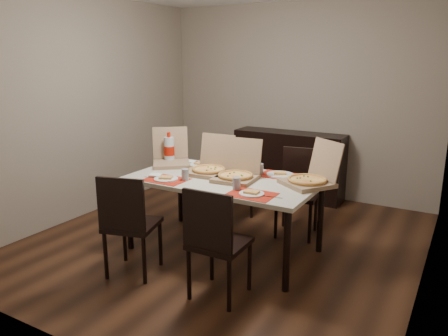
% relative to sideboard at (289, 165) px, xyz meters
% --- Properties ---
extents(ground, '(3.80, 4.00, 0.02)m').
position_rel_sideboard_xyz_m(ground, '(0.00, -1.78, -0.46)').
color(ground, '#412414').
rests_on(ground, ground).
extents(room_walls, '(3.84, 4.02, 2.62)m').
position_rel_sideboard_xyz_m(room_walls, '(0.00, -1.35, 1.28)').
color(room_walls, gray).
rests_on(room_walls, ground).
extents(sideboard, '(1.50, 0.40, 0.90)m').
position_rel_sideboard_xyz_m(sideboard, '(0.00, 0.00, 0.00)').
color(sideboard, black).
rests_on(sideboard, ground).
extents(dining_table, '(1.80, 1.00, 0.75)m').
position_rel_sideboard_xyz_m(dining_table, '(0.10, -1.97, 0.23)').
color(dining_table, beige).
rests_on(dining_table, ground).
extents(chair_near_left, '(0.52, 0.52, 0.93)m').
position_rel_sideboard_xyz_m(chair_near_left, '(-0.35, -2.84, 0.06)').
color(chair_near_left, black).
rests_on(chair_near_left, ground).
extents(chair_near_right, '(0.43, 0.43, 0.93)m').
position_rel_sideboard_xyz_m(chair_near_right, '(0.50, -2.80, 0.06)').
color(chair_near_right, black).
rests_on(chair_near_right, ground).
extents(chair_far_left, '(0.50, 0.50, 0.93)m').
position_rel_sideboard_xyz_m(chair_far_left, '(-0.26, -1.09, 0.06)').
color(chair_far_left, black).
rests_on(chair_far_left, ground).
extents(chair_far_right, '(0.48, 0.48, 0.93)m').
position_rel_sideboard_xyz_m(chair_far_right, '(0.58, -1.16, 0.06)').
color(chair_far_right, black).
rests_on(chair_far_right, ground).
extents(setting_near_left, '(0.44, 0.30, 0.11)m').
position_rel_sideboard_xyz_m(setting_near_left, '(-0.32, -2.27, 0.32)').
color(setting_near_left, '#B71B0C').
rests_on(setting_near_left, dining_table).
extents(setting_near_right, '(0.49, 0.30, 0.11)m').
position_rel_sideboard_xyz_m(setting_near_right, '(0.51, -2.29, 0.32)').
color(setting_near_right, '#B71B0C').
rests_on(setting_near_right, dining_table).
extents(setting_far_left, '(0.45, 0.30, 0.11)m').
position_rel_sideboard_xyz_m(setting_far_left, '(-0.33, -1.66, 0.32)').
color(setting_far_left, '#B71B0C').
rests_on(setting_far_left, dining_table).
extents(setting_far_right, '(0.48, 0.30, 0.11)m').
position_rel_sideboard_xyz_m(setting_far_right, '(0.49, -1.63, 0.32)').
color(setting_far_right, '#B71B0C').
rests_on(setting_far_right, dining_table).
extents(napkin_loose, '(0.13, 0.14, 0.02)m').
position_rel_sideboard_xyz_m(napkin_loose, '(0.25, -2.01, 0.31)').
color(napkin_loose, white).
rests_on(napkin_loose, dining_table).
extents(pizza_box_center, '(0.41, 0.44, 0.38)m').
position_rel_sideboard_xyz_m(pizza_box_center, '(0.24, -1.96, 0.36)').
color(pizza_box_center, '#8E7051').
rests_on(pizza_box_center, dining_table).
extents(pizza_box_right, '(0.58, 0.59, 0.40)m').
position_rel_sideboard_xyz_m(pizza_box_right, '(0.90, -1.78, 0.36)').
color(pizza_box_right, '#8E7051').
rests_on(pizza_box_right, dining_table).
extents(pizza_box_left, '(0.56, 0.57, 0.39)m').
position_rel_sideboard_xyz_m(pizza_box_left, '(-0.67, -1.78, 0.36)').
color(pizza_box_left, '#8E7051').
rests_on(pizza_box_left, dining_table).
extents(pizza_box_extra, '(0.40, 0.43, 0.38)m').
position_rel_sideboard_xyz_m(pizza_box_extra, '(-0.10, -1.89, 0.36)').
color(pizza_box_extra, '#8E7051').
rests_on(pizza_box_extra, dining_table).
extents(faina_plate, '(0.23, 0.23, 0.03)m').
position_rel_sideboard_xyz_m(faina_plate, '(-0.24, -1.89, 0.31)').
color(faina_plate, black).
rests_on(faina_plate, dining_table).
extents(dip_bowl, '(0.12, 0.12, 0.03)m').
position_rel_sideboard_xyz_m(dip_bowl, '(0.15, -1.80, 0.31)').
color(dip_bowl, white).
rests_on(dip_bowl, dining_table).
extents(soda_bottle, '(0.12, 0.12, 0.34)m').
position_rel_sideboard_xyz_m(soda_bottle, '(-0.73, -1.73, 0.45)').
color(soda_bottle, silver).
rests_on(soda_bottle, dining_table).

